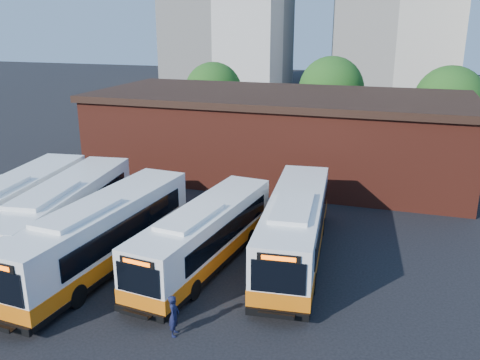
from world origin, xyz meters
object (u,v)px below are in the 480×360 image
(bus_midwest, at_px, (102,237))
(bus_east, at_px, (295,230))
(bus_farwest, at_px, (14,211))
(bus_mideast, at_px, (205,238))
(bus_west, at_px, (63,218))
(transit_worker, at_px, (174,316))

(bus_midwest, height_order, bus_east, bus_midwest)
(bus_farwest, xyz_separation_m, bus_midwest, (6.63, -1.61, 0.01))
(bus_midwest, xyz_separation_m, bus_mideast, (4.69, 1.77, -0.16))
(bus_west, distance_m, transit_worker, 10.85)
(bus_farwest, xyz_separation_m, bus_east, (15.39, 2.23, -0.02))
(bus_farwest, distance_m, bus_west, 3.21)
(bus_midwest, xyz_separation_m, transit_worker, (5.75, -4.13, -0.75))
(bus_west, bearing_deg, transit_worker, -39.86)
(bus_mideast, bearing_deg, bus_west, -172.45)
(bus_east, bearing_deg, bus_midwest, -161.92)
(bus_farwest, bearing_deg, bus_mideast, -6.87)
(bus_farwest, bearing_deg, transit_worker, -32.56)
(bus_east, height_order, transit_worker, bus_east)
(bus_farwest, height_order, bus_mideast, bus_farwest)
(bus_west, xyz_separation_m, transit_worker, (9.17, -5.74, -0.76))
(transit_worker, bearing_deg, bus_farwest, 51.85)
(bus_midwest, relative_size, bus_mideast, 1.11)
(bus_midwest, bearing_deg, bus_farwest, 170.61)
(bus_east, relative_size, transit_worker, 7.56)
(bus_east, bearing_deg, bus_west, -175.25)
(bus_midwest, distance_m, transit_worker, 7.12)
(bus_west, distance_m, bus_mideast, 8.12)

